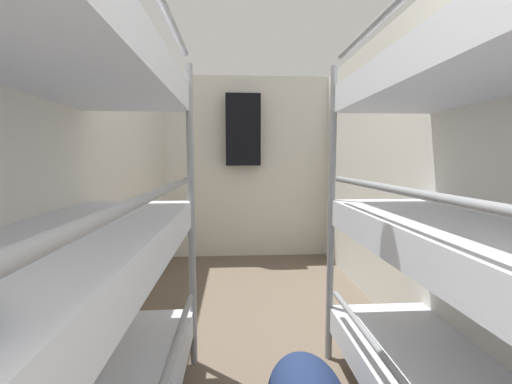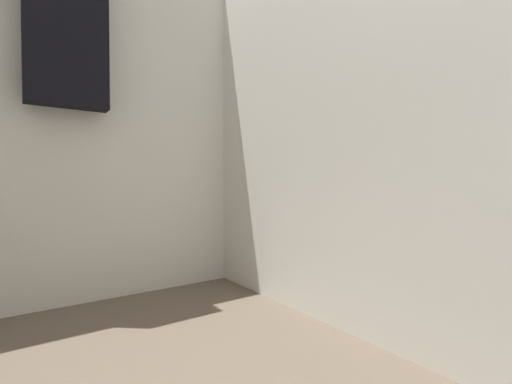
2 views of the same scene
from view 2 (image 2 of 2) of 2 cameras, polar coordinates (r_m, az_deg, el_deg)
wall_back at (r=2.49m, az=-27.99°, el=10.91°), size 2.25×0.06×2.36m
hanging_coat at (r=2.47m, az=-28.99°, el=22.62°), size 0.44×0.12×0.90m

